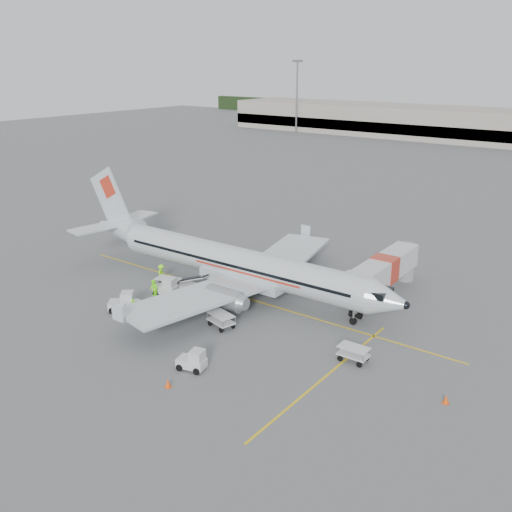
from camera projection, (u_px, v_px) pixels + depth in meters
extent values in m
plane|color=#56595B|center=(244.00, 298.00, 56.42)|extent=(360.00, 360.00, 0.00)
cube|color=yellow|center=(244.00, 297.00, 56.41)|extent=(44.00, 0.20, 0.01)
cube|color=yellow|center=(327.00, 376.00, 42.45)|extent=(0.20, 20.00, 0.01)
cone|color=#F44A0B|center=(446.00, 399.00, 38.94)|extent=(0.42, 0.42, 0.69)
cone|color=#F44A0B|center=(301.00, 260.00, 65.90)|extent=(0.42, 0.42, 0.68)
cone|color=#F44A0B|center=(168.00, 383.00, 40.86)|extent=(0.43, 0.43, 0.70)
imported|color=#86FF12|center=(202.00, 298.00, 53.85)|extent=(0.78, 0.82, 1.89)
imported|color=#86FF12|center=(154.00, 289.00, 56.19)|extent=(1.08, 0.97, 1.82)
imported|color=#86FF12|center=(161.00, 273.00, 60.23)|extent=(1.18, 1.41, 1.89)
imported|color=#86FF12|center=(134.00, 308.00, 51.87)|extent=(1.10, 0.74, 1.74)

